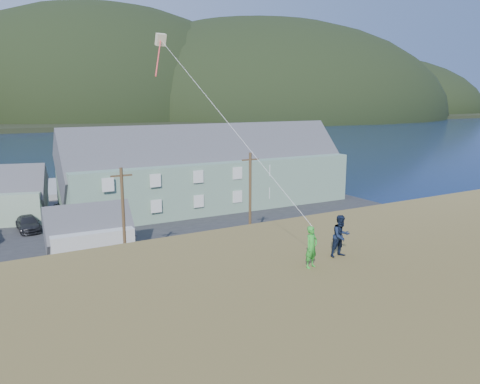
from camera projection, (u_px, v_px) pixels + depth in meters
name	position (u px, v px, depth m)	size (l,w,h in m)	color
ground	(131.00, 284.00, 34.49)	(900.00, 900.00, 0.00)	#0A1638
grass_strip	(140.00, 293.00, 32.78)	(110.00, 8.00, 0.10)	#4C3D19
waterfront_lot	(83.00, 229.00, 48.97)	(72.00, 36.00, 0.12)	#28282B
wharf	(5.00, 193.00, 65.58)	(26.00, 14.00, 0.90)	gray
far_hills	(54.00, 117.00, 289.44)	(760.00, 265.00, 143.00)	black
lodge	(211.00, 169.00, 58.26)	(35.80, 10.78, 12.51)	gray
shed_white	(89.00, 233.00, 39.77)	(7.28, 4.97, 5.64)	silver
utility_poles	(82.00, 227.00, 33.48)	(31.88, 0.24, 8.87)	#47331E
kite_flyer_green	(311.00, 247.00, 17.54)	(0.58, 0.38, 1.60)	green
kite_flyer_navy	(341.00, 236.00, 18.74)	(0.83, 0.65, 1.72)	#121B31
kite_rig	(163.00, 45.00, 21.75)	(1.90, 4.53, 11.60)	beige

